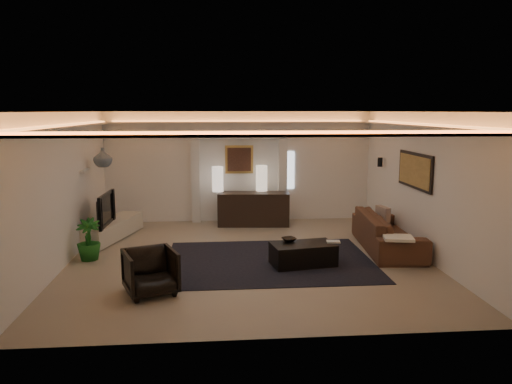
{
  "coord_description": "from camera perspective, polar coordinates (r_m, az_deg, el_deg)",
  "views": [
    {
      "loc": [
        -0.66,
        -9.42,
        2.92
      ],
      "look_at": [
        0.2,
        0.6,
        1.25
      ],
      "focal_mm": 34.42,
      "sensor_mm": 36.0,
      "label": 1
    }
  ],
  "objects": [
    {
      "name": "throw_blanket",
      "position": [
        9.67,
        16.2,
        -5.15
      ],
      "size": [
        0.62,
        0.54,
        0.06
      ],
      "primitive_type": "cube",
      "rotation": [
        0.0,
        0.0,
        -0.2
      ],
      "color": "white",
      "rests_on": "sofa"
    },
    {
      "name": "sofa",
      "position": [
        10.82,
        15.03,
        -4.5
      ],
      "size": [
        2.64,
        1.21,
        0.75
      ],
      "primitive_type": "imported",
      "rotation": [
        0.0,
        0.0,
        1.49
      ],
      "color": "#533822",
      "rests_on": "ground"
    },
    {
      "name": "bowl",
      "position": [
        9.56,
        3.85,
        -5.61
      ],
      "size": [
        0.35,
        0.35,
        0.07
      ],
      "primitive_type": "imported",
      "rotation": [
        0.0,
        0.0,
        0.35
      ],
      "color": "black",
      "rests_on": "coffee_table"
    },
    {
      "name": "magazine",
      "position": [
        9.56,
        8.98,
        -5.81
      ],
      "size": [
        0.27,
        0.21,
        0.03
      ],
      "primitive_type": "cube",
      "rotation": [
        0.0,
        0.0,
        -0.12
      ],
      "color": "silver",
      "rests_on": "coffee_table"
    },
    {
      "name": "ceiling",
      "position": [
        9.44,
        -0.91,
        9.31
      ],
      "size": [
        7.0,
        7.0,
        0.0
      ],
      "primitive_type": "plane",
      "rotation": [
        3.14,
        0.0,
        0.0
      ],
      "color": "white",
      "rests_on": "ground"
    },
    {
      "name": "wall_niche",
      "position": [
        11.24,
        -19.21,
        2.42
      ],
      "size": [
        0.1,
        0.55,
        0.04
      ],
      "primitive_type": "cube",
      "color": "silver",
      "rests_on": "wall_left"
    },
    {
      "name": "coffee_table",
      "position": [
        9.47,
        5.48,
        -7.28
      ],
      "size": [
        1.28,
        0.84,
        0.44
      ],
      "primitive_type": "cube",
      "rotation": [
        0.0,
        0.0,
        0.17
      ],
      "color": "black",
      "rests_on": "ground"
    },
    {
      "name": "tv",
      "position": [
        11.28,
        -17.57,
        -1.81
      ],
      "size": [
        1.25,
        0.21,
        0.71
      ],
      "primitive_type": "imported",
      "rotation": [
        0.0,
        0.0,
        1.53
      ],
      "color": "black",
      "rests_on": "media_ledge"
    },
    {
      "name": "wall_back",
      "position": [
        13.02,
        -1.97,
        2.94
      ],
      "size": [
        7.0,
        0.0,
        7.0
      ],
      "primitive_type": "plane",
      "rotation": [
        1.57,
        0.0,
        0.0
      ],
      "color": "white",
      "rests_on": "ground"
    },
    {
      "name": "console",
      "position": [
        12.6,
        -0.29,
        -2.11
      ],
      "size": [
        1.85,
        0.71,
        0.91
      ],
      "primitive_type": "cube",
      "rotation": [
        0.0,
        0.0,
        -0.08
      ],
      "color": "black",
      "rests_on": "ground"
    },
    {
      "name": "daylight_slit",
      "position": [
        13.15,
        3.93,
        2.55
      ],
      "size": [
        0.25,
        0.03,
        1.0
      ],
      "primitive_type": "cube",
      "color": "white",
      "rests_on": "wall_back"
    },
    {
      "name": "figurine",
      "position": [
        12.22,
        -16.58,
        -1.72
      ],
      "size": [
        0.15,
        0.15,
        0.34
      ],
      "primitive_type": "cylinder",
      "rotation": [
        0.0,
        0.0,
        -0.23
      ],
      "color": "black",
      "rests_on": "media_ledge"
    },
    {
      "name": "alcove_header",
      "position": [
        12.85,
        -1.97,
        6.44
      ],
      "size": [
        2.52,
        0.2,
        0.12
      ],
      "primitive_type": "cube",
      "color": "silver",
      "rests_on": "wall_back"
    },
    {
      "name": "pilaster_right",
      "position": [
        13.07,
        3.1,
        1.42
      ],
      "size": [
        0.22,
        0.2,
        2.2
      ],
      "primitive_type": "cube",
      "color": "silver",
      "rests_on": "ground"
    },
    {
      "name": "wall_right",
      "position": [
        10.4,
        18.73,
        0.8
      ],
      "size": [
        0.0,
        7.0,
        7.0
      ],
      "primitive_type": "plane",
      "rotation": [
        1.57,
        0.0,
        -1.57
      ],
      "color": "white",
      "rests_on": "ground"
    },
    {
      "name": "media_ledge",
      "position": [
        11.81,
        -16.35,
        -4.15
      ],
      "size": [
        1.14,
        2.22,
        0.4
      ],
      "primitive_type": "cube",
      "rotation": [
        0.0,
        0.0,
        -0.29
      ],
      "color": "beige",
      "rests_on": "ground"
    },
    {
      "name": "painting_frame",
      "position": [
        12.97,
        -1.97,
        3.81
      ],
      "size": [
        0.74,
        0.04,
        0.74
      ],
      "primitive_type": "cube",
      "color": "tan",
      "rests_on": "wall_back"
    },
    {
      "name": "area_rug",
      "position": [
        9.73,
        1.59,
        -8.01
      ],
      "size": [
        4.0,
        3.0,
        0.01
      ],
      "primitive_type": "cube",
      "color": "black",
      "rests_on": "ground"
    },
    {
      "name": "wall_left",
      "position": [
        9.95,
        -21.44,
        0.27
      ],
      "size": [
        0.0,
        7.0,
        7.0
      ],
      "primitive_type": "plane",
      "rotation": [
        1.57,
        0.0,
        1.57
      ],
      "color": "white",
      "rests_on": "ground"
    },
    {
      "name": "pilaster_left",
      "position": [
        12.96,
        -7.03,
        1.29
      ],
      "size": [
        0.22,
        0.2,
        2.2
      ],
      "primitive_type": "cube",
      "color": "silver",
      "rests_on": "ground"
    },
    {
      "name": "wall_sconce",
      "position": [
        12.36,
        14.22,
        3.39
      ],
      "size": [
        0.12,
        0.12,
        0.22
      ],
      "primitive_type": "cylinder",
      "color": "black",
      "rests_on": "wall_right"
    },
    {
      "name": "cove_soffit",
      "position": [
        9.45,
        -0.91,
        7.61
      ],
      "size": [
        7.0,
        7.0,
        0.04
      ],
      "primitive_type": "cube",
      "color": "silver",
      "rests_on": "ceiling"
    },
    {
      "name": "painting_canvas",
      "position": [
        12.94,
        -1.96,
        3.8
      ],
      "size": [
        0.62,
        0.02,
        0.62
      ],
      "primitive_type": "cube",
      "color": "#4C2D1E",
      "rests_on": "wall_back"
    },
    {
      "name": "wall_front",
      "position": [
        6.13,
        1.42,
        -4.45
      ],
      "size": [
        7.0,
        0.0,
        7.0
      ],
      "primitive_type": "plane",
      "rotation": [
        -1.57,
        0.0,
        0.0
      ],
      "color": "white",
      "rests_on": "ground"
    },
    {
      "name": "floor",
      "position": [
        9.88,
        -0.87,
        -7.76
      ],
      "size": [
        7.0,
        7.0,
        0.0
      ],
      "primitive_type": "plane",
      "color": "gray",
      "rests_on": "ground"
    },
    {
      "name": "art_panel_frame",
      "position": [
        10.63,
        18.01,
        2.38
      ],
      "size": [
        0.04,
        1.64,
        0.74
      ],
      "primitive_type": "cube",
      "color": "black",
      "rests_on": "wall_right"
    },
    {
      "name": "ginger_jar",
      "position": [
        11.54,
        -17.39,
        3.86
      ],
      "size": [
        0.53,
        0.53,
        0.43
      ],
      "primitive_type": "imported",
      "rotation": [
        0.0,
        0.0,
        -0.35
      ],
      "color": "slate",
      "rests_on": "wall_niche"
    },
    {
      "name": "art_panel_gold",
      "position": [
        10.62,
        17.89,
        2.38
      ],
      "size": [
        0.02,
        1.5,
        0.62
      ],
      "primitive_type": "cube",
      "color": "tan",
      "rests_on": "wall_right"
    },
    {
      "name": "plant",
      "position": [
        10.25,
        -18.89,
        -5.26
      ],
      "size": [
        0.51,
        0.51,
        0.82
      ],
      "primitive_type": "imported",
      "rotation": [
        0.0,
        0.0,
        0.12
      ],
      "color": "#185918",
      "rests_on": "ground"
    },
    {
      "name": "lamp_left",
      "position": [
        12.71,
        -4.47,
        1.12
      ],
      "size": [
        0.32,
        0.32,
        0.65
      ],
      "primitive_type": "cylinder",
      "rotation": [
        0.0,
        0.0,
        -0.09
      ],
      "color": "#F2E2CE",
      "rests_on": "console"
    },
    {
      "name": "armchair",
      "position": [
        8.15,
        -12.15,
        -9.07
      ],
      "size": [
        1.02,
        1.03,
        0.73
      ],
      "primitive_type": "imported",
      "rotation": [
        0.0,
        0.0,
        0.37
      ],
      "color": "#342C21",
      "rests_on": "ground"
    },
    {
      "name": "throw_pillow",
      "position": [
        11.53,
        14.52,
        -2.73
      ],
      "size": [
        0.22,
        0.46,
        0.44
      ],
      "primitive_type": "cube",
      "rotation": [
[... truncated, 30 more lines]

